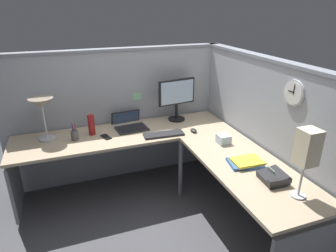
# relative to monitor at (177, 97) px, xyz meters

# --- Properties ---
(ground_plane) EXTENTS (6.80, 6.80, 0.00)m
(ground_plane) POSITION_rel_monitor_xyz_m (-0.30, -0.64, -1.02)
(ground_plane) COLOR #47474C
(cubicle_wall_back) EXTENTS (2.57, 0.12, 1.58)m
(cubicle_wall_back) POSITION_rel_monitor_xyz_m (-0.66, 0.23, -0.23)
(cubicle_wall_back) COLOR #999EA8
(cubicle_wall_back) RESTS_ON ground
(cubicle_wall_right) EXTENTS (0.12, 2.37, 1.58)m
(cubicle_wall_right) POSITION_rel_monitor_xyz_m (0.57, -0.90, -0.23)
(cubicle_wall_right) COLOR #999EA8
(cubicle_wall_right) RESTS_ON ground
(desk) EXTENTS (2.35, 2.15, 0.73)m
(desk) POSITION_rel_monitor_xyz_m (-0.44, -0.69, -0.39)
(desk) COLOR tan
(desk) RESTS_ON ground
(monitor) EXTENTS (0.46, 0.20, 0.50)m
(monitor) POSITION_rel_monitor_xyz_m (0.00, 0.00, 0.00)
(monitor) COLOR black
(monitor) RESTS_ON desk
(laptop) EXTENTS (0.37, 0.41, 0.22)m
(laptop) POSITION_rel_monitor_xyz_m (-0.59, -0.00, -0.27)
(laptop) COLOR #232326
(laptop) RESTS_ON desk
(keyboard) EXTENTS (0.44, 0.17, 0.02)m
(keyboard) POSITION_rel_monitor_xyz_m (-0.29, -0.38, -0.28)
(keyboard) COLOR #232326
(keyboard) RESTS_ON desk
(computer_mouse) EXTENTS (0.06, 0.10, 0.03)m
(computer_mouse) POSITION_rel_monitor_xyz_m (0.04, -0.41, -0.28)
(computer_mouse) COLOR #232326
(computer_mouse) RESTS_ON desk
(desk_lamp_dome) EXTENTS (0.24, 0.24, 0.44)m
(desk_lamp_dome) POSITION_rel_monitor_xyz_m (-1.46, -0.05, 0.07)
(desk_lamp_dome) COLOR #B7BABF
(desk_lamp_dome) RESTS_ON desk
(pen_cup) EXTENTS (0.08, 0.08, 0.18)m
(pen_cup) POSITION_rel_monitor_xyz_m (-1.19, -0.17, -0.24)
(pen_cup) COLOR #4C4C51
(pen_cup) RESTS_ON desk
(cell_phone) EXTENTS (0.11, 0.16, 0.01)m
(cell_phone) POSITION_rel_monitor_xyz_m (-0.89, -0.22, -0.29)
(cell_phone) COLOR black
(cell_phone) RESTS_ON desk
(thermos_flask) EXTENTS (0.07, 0.07, 0.22)m
(thermos_flask) POSITION_rel_monitor_xyz_m (-1.01, -0.09, -0.18)
(thermos_flask) COLOR maroon
(thermos_flask) RESTS_ON desk
(office_phone) EXTENTS (0.21, 0.22, 0.11)m
(office_phone) POSITION_rel_monitor_xyz_m (0.22, -1.52, -0.26)
(office_phone) COLOR #232326
(office_phone) RESTS_ON desk
(book_stack) EXTENTS (0.32, 0.26, 0.04)m
(book_stack) POSITION_rel_monitor_xyz_m (0.17, -1.21, -0.27)
(book_stack) COLOR #335999
(book_stack) RESTS_ON desk
(desk_lamp_paper) EXTENTS (0.13, 0.13, 0.53)m
(desk_lamp_paper) POSITION_rel_monitor_xyz_m (0.27, -1.74, 0.09)
(desk_lamp_paper) COLOR #B7BABF
(desk_lamp_paper) RESTS_ON desk
(tissue_box) EXTENTS (0.12, 0.12, 0.09)m
(tissue_box) POSITION_rel_monitor_xyz_m (0.20, -0.77, -0.25)
(tissue_box) COLOR silver
(tissue_box) RESTS_ON desk
(wall_clock) EXTENTS (0.04, 0.22, 0.22)m
(wall_clock) POSITION_rel_monitor_xyz_m (0.52, -1.27, 0.34)
(wall_clock) COLOR #B7BABF
(pinned_note_leftmost) EXTENTS (0.10, 0.00, 0.09)m
(pinned_note_leftmost) POSITION_rel_monitor_xyz_m (-0.44, 0.18, -0.01)
(pinned_note_leftmost) COLOR #8CCC99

